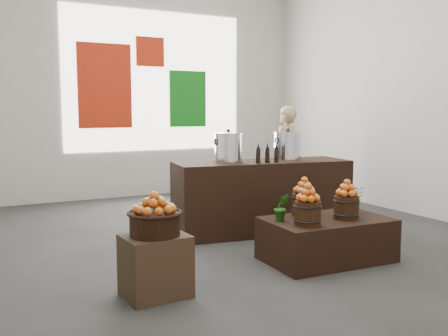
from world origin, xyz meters
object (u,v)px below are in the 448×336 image
wicker_basket (155,224)px  shopper (285,155)px  display_table (327,239)px  crate (156,266)px  stock_pot_center (288,147)px  stock_pot_left (228,148)px  counter (262,197)px

wicker_basket → shopper: (3.26, 2.94, 0.19)m
display_table → crate: bearing=-173.2°
display_table → shopper: shopper is taller
stock_pot_center → shopper: bearing=56.5°
display_table → stock_pot_left: bearing=108.2°
crate → stock_pot_left: 2.25m
stock_pot_left → stock_pot_center: (0.77, -0.11, 0.00)m
crate → wicker_basket: wicker_basket is taller
display_table → counter: 1.33m
counter → shopper: size_ratio=1.37×
crate → shopper: size_ratio=0.32×
wicker_basket → stock_pot_center: stock_pot_center is taller
wicker_basket → counter: size_ratio=0.19×
crate → stock_pot_left: size_ratio=1.51×
counter → stock_pot_center: stock_pot_center is taller
wicker_basket → counter: counter is taller
display_table → stock_pot_center: (0.39, 1.26, 0.83)m
wicker_basket → shopper: shopper is taller
stock_pot_left → shopper: (1.79, 1.43, -0.26)m
crate → counter: 2.40m
wicker_basket → counter: bearing=37.4°
display_table → counter: counter is taller
stock_pot_left → shopper: shopper is taller
counter → stock_pot_center: 0.70m
counter → stock_pot_center: (0.34, -0.05, 0.61)m
stock_pot_center → counter: bearing=171.9°
wicker_basket → stock_pot_left: size_ratio=1.21×
shopper → crate: bearing=18.0°
crate → display_table: 1.86m
stock_pot_left → stock_pot_center: 0.78m
wicker_basket → shopper: size_ratio=0.26×
stock_pot_center → crate: bearing=-147.9°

